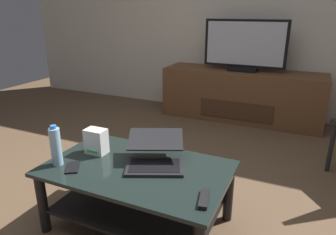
% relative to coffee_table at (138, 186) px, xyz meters
% --- Properties ---
extents(ground_plane, '(7.68, 7.68, 0.00)m').
position_rel_coffee_table_xyz_m(ground_plane, '(-0.04, 0.03, -0.28)').
color(ground_plane, brown).
extents(back_wall, '(6.40, 0.12, 2.80)m').
position_rel_coffee_table_xyz_m(back_wall, '(-0.04, 2.61, 1.12)').
color(back_wall, beige).
rests_on(back_wall, ground).
extents(coffee_table, '(1.09, 0.67, 0.41)m').
position_rel_coffee_table_xyz_m(coffee_table, '(0.00, 0.00, 0.00)').
color(coffee_table, black).
rests_on(coffee_table, ground).
extents(media_cabinet, '(1.89, 0.53, 0.61)m').
position_rel_coffee_table_xyz_m(media_cabinet, '(0.14, 2.29, 0.02)').
color(media_cabinet, brown).
rests_on(media_cabinet, ground).
extents(television, '(0.95, 0.20, 0.59)m').
position_rel_coffee_table_xyz_m(television, '(0.14, 2.27, 0.61)').
color(television, black).
rests_on(television, media_cabinet).
extents(laptop, '(0.45, 0.47, 0.16)m').
position_rel_coffee_table_xyz_m(laptop, '(0.08, 0.08, 0.18)').
color(laptop, black).
rests_on(laptop, coffee_table).
extents(router_box, '(0.14, 0.10, 0.16)m').
position_rel_coffee_table_xyz_m(router_box, '(-0.33, 0.06, 0.21)').
color(router_box, white).
rests_on(router_box, coffee_table).
extents(water_bottle_near, '(0.06, 0.06, 0.25)m').
position_rel_coffee_table_xyz_m(water_bottle_near, '(-0.45, -0.17, 0.25)').
color(water_bottle_near, '#99C6E5').
rests_on(water_bottle_near, coffee_table).
extents(cell_phone, '(0.14, 0.16, 0.01)m').
position_rel_coffee_table_xyz_m(cell_phone, '(-0.34, -0.17, 0.13)').
color(cell_phone, black).
rests_on(cell_phone, coffee_table).
extents(tv_remote, '(0.08, 0.17, 0.02)m').
position_rel_coffee_table_xyz_m(tv_remote, '(0.47, -0.16, 0.14)').
color(tv_remote, black).
rests_on(tv_remote, coffee_table).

